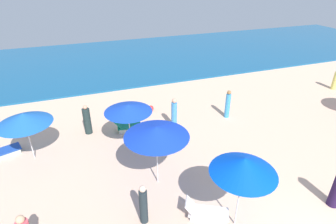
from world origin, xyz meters
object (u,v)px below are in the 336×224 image
umbrella_1 (157,132)px  cooler_box_2 (27,129)px  lounge_chair_3_0 (205,212)px  lounge_chair_5_0 (127,126)px  beachgoer_2 (174,114)px  beachgoer_7 (228,104)px  umbrella_5 (128,108)px  beachgoer_4 (336,80)px  beachgoer_6 (143,205)px  beach_ball_1 (151,108)px  beachgoer_0 (87,120)px  umbrella_3 (244,166)px  lounge_chair_4_0 (3,151)px  umbrella_4 (24,119)px  beach_ball_0 (130,120)px

umbrella_1 → cooler_box_2: umbrella_1 is taller
lounge_chair_3_0 → lounge_chair_5_0: lounge_chair_5_0 is taller
beachgoer_2 → beachgoer_7: bearing=-18.2°
umbrella_1 → umbrella_5: umbrella_1 is taller
beachgoer_2 → beachgoer_4: (12.79, 1.04, -0.14)m
beachgoer_2 → beachgoer_6: size_ratio=1.10×
beachgoer_6 → umbrella_5: bearing=122.9°
lounge_chair_5_0 → beachgoer_7: 5.85m
beachgoer_2 → beach_ball_1: beachgoer_2 is taller
beachgoer_0 → beachgoer_7: beachgoer_7 is taller
umbrella_3 → lounge_chair_5_0: bearing=106.5°
umbrella_3 → lounge_chair_4_0: size_ratio=1.85×
lounge_chair_3_0 → umbrella_5: (-1.45, 5.12, 1.86)m
umbrella_1 → beachgoer_4: umbrella_1 is taller
beachgoer_4 → umbrella_3: bearing=151.0°
umbrella_1 → umbrella_4: (-4.84, 3.43, -0.33)m
beachgoer_2 → cooler_box_2: bearing=144.9°
umbrella_4 → beachgoer_4: bearing=4.1°
umbrella_1 → cooler_box_2: bearing=131.5°
lounge_chair_3_0 → beachgoer_2: size_ratio=0.93×
umbrella_5 → beach_ball_0: bearing=78.4°
beachgoer_4 → umbrella_1: bearing=138.6°
lounge_chair_3_0 → beachgoer_7: bearing=-7.5°
umbrella_4 → umbrella_5: size_ratio=1.03×
beachgoer_7 → umbrella_5: bearing=59.4°
lounge_chair_4_0 → beachgoer_6: 7.78m
lounge_chair_4_0 → beach_ball_1: size_ratio=4.31×
beachgoer_2 → beachgoer_6: 6.38m
umbrella_3 → cooler_box_2: bearing=128.8°
beachgoer_0 → beachgoer_7: size_ratio=0.97×
umbrella_4 → cooler_box_2: bearing=100.7°
umbrella_1 → cooler_box_2: 8.36m
beach_ball_0 → lounge_chair_5_0: bearing=-112.3°
beachgoer_2 → beachgoer_4: beachgoer_2 is taller
beachgoer_4 → beach_ball_1: bearing=115.3°
beachgoer_4 → lounge_chair_3_0: bearing=147.6°
umbrella_1 → beachgoer_7: umbrella_1 is taller
lounge_chair_4_0 → beachgoer_2: bearing=-110.7°
umbrella_3 → beachgoer_6: (-2.87, 1.16, -1.74)m
umbrella_5 → beachgoer_0: umbrella_5 is taller
umbrella_4 → beachgoer_7: bearing=2.2°
lounge_chair_3_0 → umbrella_3: bearing=-97.3°
umbrella_5 → cooler_box_2: umbrella_5 is taller
beachgoer_0 → beach_ball_0: beachgoer_0 is taller
umbrella_3 → beachgoer_7: (3.68, 6.69, -1.68)m
beachgoer_4 → cooler_box_2: beachgoer_4 is taller
umbrella_4 → cooler_box_2: size_ratio=4.02×
umbrella_3 → beachgoer_0: bearing=118.1°
umbrella_4 → beachgoer_0: (2.57, 1.38, -1.33)m
beachgoer_2 → beach_ball_1: size_ratio=4.97×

